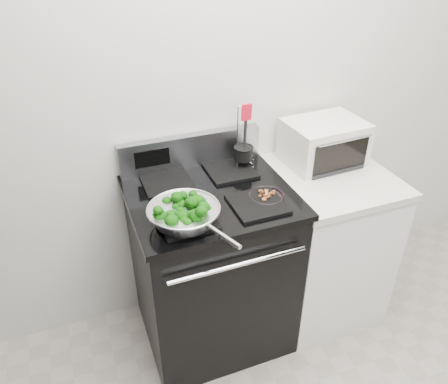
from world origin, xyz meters
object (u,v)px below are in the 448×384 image
bacon_plate (266,194)px  toaster_oven (324,142)px  utensil_holder (243,156)px  skillet (184,213)px  gas_range (212,266)px

bacon_plate → toaster_oven: 0.55m
utensil_holder → toaster_oven: 0.46m
skillet → bacon_plate: 0.43m
toaster_oven → gas_range: bearing=-171.9°
gas_range → skillet: (-0.18, -0.19, 0.51)m
bacon_plate → utensil_holder: 0.32m
utensil_holder → toaster_oven: utensil_holder is taller
utensil_holder → toaster_oven: (0.46, -0.05, 0.02)m
bacon_plate → toaster_oven: size_ratio=0.39×
gas_range → bacon_plate: (0.24, -0.13, 0.48)m
gas_range → skillet: gas_range is taller
skillet → gas_range: bearing=23.7°
toaster_oven → skillet: bearing=-163.0°
utensil_holder → toaster_oven: size_ratio=0.83×
skillet → toaster_oven: bearing=-1.6°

